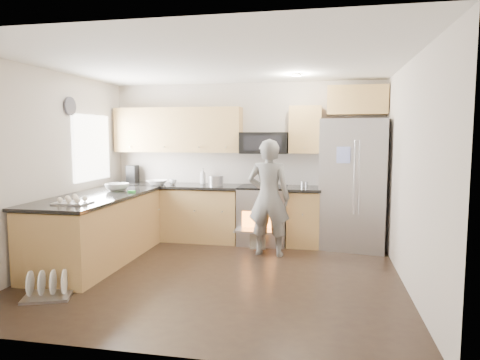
% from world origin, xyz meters
% --- Properties ---
extents(ground, '(4.50, 4.50, 0.00)m').
position_xyz_m(ground, '(0.00, 0.00, 0.00)').
color(ground, black).
rests_on(ground, ground).
extents(room_shell, '(4.54, 4.04, 2.62)m').
position_xyz_m(room_shell, '(-0.04, 0.02, 1.67)').
color(room_shell, beige).
rests_on(room_shell, ground).
extents(back_cabinet_run, '(4.45, 0.64, 2.50)m').
position_xyz_m(back_cabinet_run, '(-0.58, 1.75, 0.96)').
color(back_cabinet_run, '#AA7C44').
rests_on(back_cabinet_run, ground).
extents(peninsula, '(0.96, 2.36, 1.03)m').
position_xyz_m(peninsula, '(-1.75, 0.25, 0.46)').
color(peninsula, '#AA7C44').
rests_on(peninsula, ground).
extents(stove_range, '(0.76, 0.97, 1.79)m').
position_xyz_m(stove_range, '(0.35, 1.69, 0.68)').
color(stove_range, '#B7B7BC').
rests_on(stove_range, ground).
extents(refrigerator, '(1.09, 0.91, 1.99)m').
position_xyz_m(refrigerator, '(1.77, 1.70, 0.99)').
color(refrigerator, '#B7B7BC').
rests_on(refrigerator, ground).
extents(person, '(0.65, 0.46, 1.69)m').
position_xyz_m(person, '(0.53, 1.02, 0.85)').
color(person, gray).
rests_on(person, ground).
extents(dish_rack, '(0.59, 0.53, 0.30)m').
position_xyz_m(dish_rack, '(-1.60, -1.08, 0.08)').
color(dish_rack, '#B7B7BC').
rests_on(dish_rack, ground).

